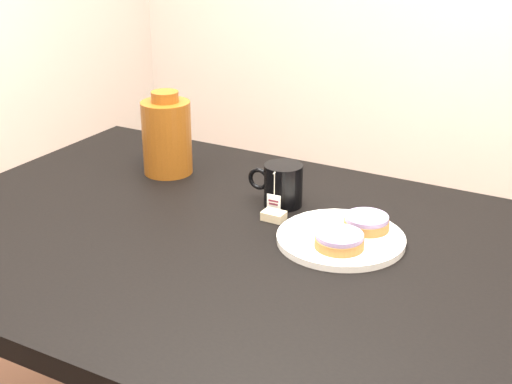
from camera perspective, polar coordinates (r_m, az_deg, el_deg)
table at (r=1.38m, az=-0.10°, el=-7.21°), size 1.40×0.90×0.75m
plate at (r=1.35m, az=6.80°, el=-3.65°), size 0.24×0.24×0.02m
bagel_back at (r=1.38m, az=8.83°, el=-2.42°), size 0.11×0.11×0.03m
bagel_front at (r=1.30m, az=6.69°, el=-3.86°), size 0.13×0.13×0.03m
mug at (r=1.49m, az=2.12°, el=0.59°), size 0.12×0.09×0.09m
teabag_pouch at (r=1.43m, az=1.43°, el=-1.91°), size 0.05×0.03×0.02m
bagel_package at (r=1.66m, az=-7.15°, el=4.47°), size 0.12×0.12×0.19m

